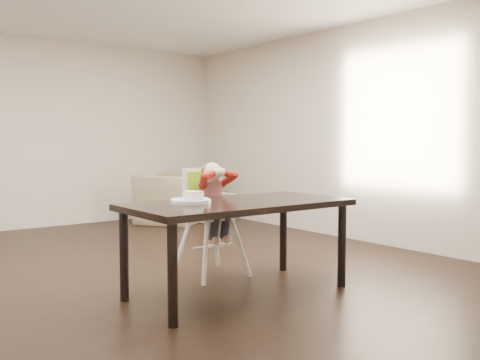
{
  "coord_description": "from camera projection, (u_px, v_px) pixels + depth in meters",
  "views": [
    {
      "loc": [
        -2.19,
        -4.32,
        1.22
      ],
      "look_at": [
        0.68,
        -0.54,
        0.89
      ],
      "focal_mm": 40.0,
      "sensor_mm": 36.0,
      "label": 1
    }
  ],
  "objects": [
    {
      "name": "room_walls",
      "position": [
        141.0,
        70.0,
        4.71
      ],
      "size": [
        6.02,
        7.02,
        2.71
      ],
      "color": "beige",
      "rests_on": "ground"
    },
    {
      "name": "ground",
      "position": [
        144.0,
        277.0,
        4.84
      ],
      "size": [
        7.0,
        7.0,
        0.0
      ],
      "primitive_type": "plane",
      "color": "black",
      "rests_on": "ground"
    },
    {
      "name": "high_chair",
      "position": [
        210.0,
        196.0,
        4.89
      ],
      "size": [
        0.43,
        0.43,
        1.04
      ],
      "rotation": [
        0.0,
        0.0,
        0.0
      ],
      "color": "white",
      "rests_on": "ground"
    },
    {
      "name": "dining_table",
      "position": [
        238.0,
        211.0,
        4.28
      ],
      "size": [
        1.8,
        0.9,
        0.75
      ],
      "color": "black",
      "rests_on": "ground"
    },
    {
      "name": "armchair",
      "position": [
        177.0,
        190.0,
        8.24
      ],
      "size": [
        1.35,
        1.27,
        0.99
      ],
      "primitive_type": "imported",
      "rotation": [
        0.0,
        0.0,
        3.78
      ],
      "color": "tan",
      "rests_on": "ground"
    },
    {
      "name": "plate",
      "position": [
        192.0,
        199.0,
        4.17
      ],
      "size": [
        0.37,
        0.37,
        0.09
      ],
      "rotation": [
        0.0,
        0.0,
        -0.2
      ],
      "color": "white",
      "rests_on": "dining_table"
    }
  ]
}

